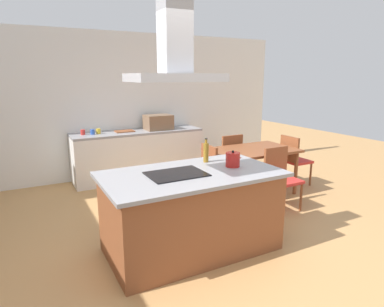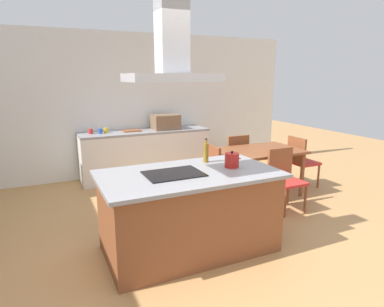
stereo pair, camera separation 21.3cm
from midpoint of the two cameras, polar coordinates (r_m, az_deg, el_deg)
name	(u,v)px [view 2 (the right image)]	position (r m, az deg, el deg)	size (l,w,h in m)	color
ground	(149,203)	(5.17, -6.21, -8.53)	(16.00, 16.00, 0.00)	tan
wall_back	(119,106)	(6.52, -11.51, 8.02)	(7.20, 0.10, 2.70)	white
kitchen_island	(189,211)	(3.71, 1.18, -9.88)	(1.92, 1.07, 0.90)	brown
cooktop	(174,174)	(3.49, -1.42, -3.50)	(0.60, 0.44, 0.01)	black
tea_kettle	(232,160)	(3.78, 8.48, -1.13)	(0.21, 0.16, 0.19)	#B21E19
olive_oil_bottle	(206,152)	(3.95, 3.94, 0.22)	(0.06, 0.06, 0.29)	olive
back_counter	(146,154)	(6.41, -6.98, -0.06)	(2.42, 0.62, 0.90)	silver
countertop_microwave	(165,122)	(6.44, -3.63, 5.42)	(0.50, 0.38, 0.28)	brown
coffee_mug_red	(91,131)	(6.16, -16.06, 3.69)	(0.08, 0.08, 0.09)	red
coffee_mug_blue	(100,131)	(6.14, -14.56, 3.75)	(0.08, 0.08, 0.09)	#2D56B2
coffee_mug_yellow	(106,130)	(6.18, -13.61, 3.86)	(0.08, 0.08, 0.09)	gold
cutting_board	(132,131)	(6.30, -9.34, 3.89)	(0.34, 0.24, 0.02)	brown
dining_table	(257,155)	(5.46, 12.23, -0.25)	(1.40, 0.90, 0.75)	brown
chair_at_right_end	(301,159)	(6.08, 19.08, -0.85)	(0.42, 0.42, 0.89)	red
chair_at_left_end	(207,171)	(5.02, 3.73, -3.03)	(0.42, 0.42, 0.89)	red
chair_facing_island	(284,175)	(5.01, 16.71, -3.62)	(0.42, 0.42, 0.89)	red
chair_facing_back_wall	(235,156)	(6.03, 8.38, -0.38)	(0.42, 0.42, 0.89)	red
range_hood	(172,55)	(3.35, -1.54, 16.51)	(0.90, 0.55, 0.78)	#ADADB2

